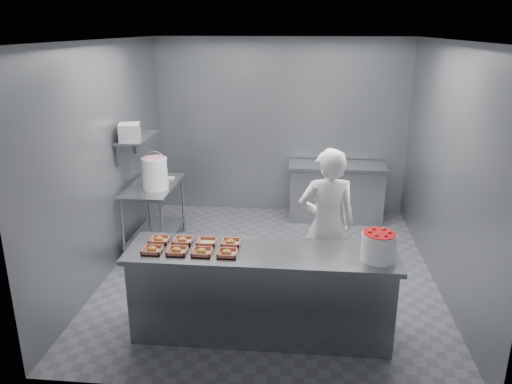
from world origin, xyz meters
TOP-DOWN VIEW (x-y plane):
  - floor at (0.00, 0.00)m, footprint 4.50×4.50m
  - ceiling at (0.00, 0.00)m, footprint 4.50×4.50m
  - wall_back at (0.00, 2.25)m, footprint 4.00×0.04m
  - wall_left at (-2.00, 0.00)m, footprint 0.04×4.50m
  - wall_right at (2.00, 0.00)m, footprint 0.04×4.50m
  - service_counter at (0.00, -1.35)m, footprint 2.60×0.70m
  - prep_table at (-1.65, 0.60)m, footprint 0.60×1.20m
  - back_counter at (0.90, 1.90)m, footprint 1.50×0.60m
  - wall_shelf at (-1.82, 0.60)m, footprint 0.35×0.90m
  - tray_0 at (-1.03, -1.47)m, footprint 0.19×0.18m
  - tray_1 at (-0.79, -1.47)m, footprint 0.19×0.18m
  - tray_2 at (-0.55, -1.47)m, footprint 0.19×0.18m
  - tray_3 at (-0.31, -1.47)m, footprint 0.19×0.18m
  - tray_4 at (-1.03, -1.23)m, footprint 0.19×0.18m
  - tray_5 at (-0.79, -1.23)m, footprint 0.19×0.18m
  - tray_6 at (-0.55, -1.23)m, footprint 0.19×0.18m
  - tray_7 at (-0.31, -1.23)m, footprint 0.19×0.18m
  - worker at (0.65, -0.54)m, footprint 0.69×0.52m
  - strawberry_tub at (1.08, -1.43)m, footprint 0.32×0.32m
  - glaze_bucket at (-1.56, 0.44)m, footprint 0.35×0.33m
  - bucket_lid at (-1.60, 0.64)m, footprint 0.33×0.33m
  - rag at (-1.51, 0.90)m, footprint 0.15×0.13m
  - appliance at (-1.82, 0.33)m, footprint 0.32×0.35m
  - paper_stack at (0.82, 1.90)m, footprint 0.33×0.27m

SIDE VIEW (x-z plane):
  - floor at x=0.00m, z-range 0.00..0.00m
  - back_counter at x=0.90m, z-range 0.00..0.90m
  - service_counter at x=0.00m, z-range 0.00..0.90m
  - prep_table at x=-1.65m, z-range 0.14..1.04m
  - worker at x=0.65m, z-range 0.00..1.74m
  - rag at x=-1.51m, z-range 0.90..0.92m
  - bucket_lid at x=-1.60m, z-range 0.90..0.92m
  - tray_6 at x=-0.55m, z-range 0.90..0.94m
  - tray_0 at x=-1.03m, z-range 0.89..0.95m
  - tray_1 at x=-0.79m, z-range 0.89..0.95m
  - tray_2 at x=-0.55m, z-range 0.89..0.95m
  - tray_3 at x=-0.31m, z-range 0.89..0.95m
  - tray_4 at x=-1.03m, z-range 0.89..0.95m
  - tray_5 at x=-0.79m, z-range 0.89..0.95m
  - tray_7 at x=-0.31m, z-range 0.89..0.95m
  - paper_stack at x=0.82m, z-range 0.90..0.96m
  - strawberry_tub at x=1.08m, z-range 0.91..1.17m
  - glaze_bucket at x=-1.56m, z-range 0.87..1.37m
  - wall_back at x=0.00m, z-range 0.00..2.80m
  - wall_left at x=-2.00m, z-range 0.00..2.80m
  - wall_right at x=2.00m, z-range 0.00..2.80m
  - wall_shelf at x=-1.82m, z-range 1.54..1.56m
  - appliance at x=-1.82m, z-range 1.56..1.78m
  - ceiling at x=0.00m, z-range 2.80..2.80m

